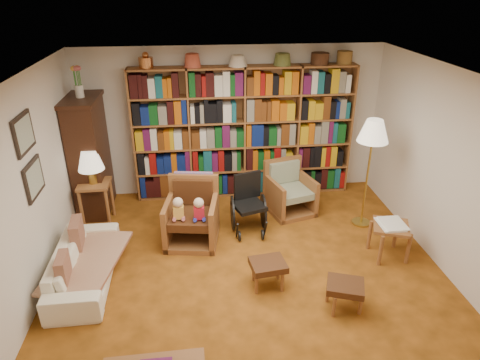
{
  "coord_description": "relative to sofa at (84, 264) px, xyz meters",
  "views": [
    {
      "loc": [
        -0.6,
        -4.38,
        3.45
      ],
      "look_at": [
        -0.06,
        0.6,
        1.07
      ],
      "focal_mm": 32.0,
      "sensor_mm": 36.0,
      "label": 1
    }
  ],
  "objects": [
    {
      "name": "floor",
      "position": [
        2.05,
        -0.13,
        -0.24
      ],
      "size": [
        5.0,
        5.0,
        0.0
      ],
      "primitive_type": "plane",
      "color": "#A95B1A",
      "rests_on": "ground"
    },
    {
      "name": "ceiling",
      "position": [
        2.05,
        -0.13,
        2.26
      ],
      "size": [
        5.0,
        5.0,
        0.0
      ],
      "primitive_type": "plane",
      "rotation": [
        3.14,
        0.0,
        0.0
      ],
      "color": "white",
      "rests_on": "wall_back"
    },
    {
      "name": "wall_back",
      "position": [
        2.05,
        2.37,
        1.01
      ],
      "size": [
        5.0,
        0.0,
        5.0
      ],
      "primitive_type": "plane",
      "rotation": [
        1.57,
        0.0,
        0.0
      ],
      "color": "silver",
      "rests_on": "floor"
    },
    {
      "name": "wall_left",
      "position": [
        -0.45,
        -0.13,
        1.01
      ],
      "size": [
        0.0,
        5.0,
        5.0
      ],
      "primitive_type": "plane",
      "rotation": [
        1.57,
        0.0,
        1.57
      ],
      "color": "silver",
      "rests_on": "floor"
    },
    {
      "name": "wall_right",
      "position": [
        4.55,
        -0.13,
        1.01
      ],
      "size": [
        0.0,
        5.0,
        5.0
      ],
      "primitive_type": "plane",
      "rotation": [
        1.57,
        0.0,
        -1.57
      ],
      "color": "silver",
      "rests_on": "floor"
    },
    {
      "name": "bookshelf",
      "position": [
        2.25,
        2.19,
        0.93
      ],
      "size": [
        3.6,
        0.3,
        2.42
      ],
      "color": "brown",
      "rests_on": "floor"
    },
    {
      "name": "curio_cabinet",
      "position": [
        -0.2,
        1.87,
        0.72
      ],
      "size": [
        0.5,
        0.95,
        2.4
      ],
      "color": "#361A0E",
      "rests_on": "floor"
    },
    {
      "name": "framed_pictures",
      "position": [
        -0.43,
        0.17,
        1.39
      ],
      "size": [
        0.03,
        0.52,
        0.97
      ],
      "color": "black",
      "rests_on": "wall_left"
    },
    {
      "name": "sofa",
      "position": [
        0.0,
        0.0,
        0.0
      ],
      "size": [
        1.64,
        0.66,
        0.48
      ],
      "primitive_type": "imported",
      "rotation": [
        0.0,
        0.0,
        1.59
      ],
      "color": "white",
      "rests_on": "floor"
    },
    {
      "name": "sofa_throw",
      "position": [
        0.05,
        0.0,
        0.06
      ],
      "size": [
        0.96,
        1.45,
        0.04
      ],
      "primitive_type": "cube",
      "rotation": [
        0.0,
        0.0,
        -0.19
      ],
      "color": "beige",
      "rests_on": "sofa"
    },
    {
      "name": "cushion_left",
      "position": [
        -0.13,
        0.35,
        0.21
      ],
      "size": [
        0.16,
        0.4,
        0.39
      ],
      "primitive_type": "cube",
      "rotation": [
        0.0,
        0.0,
        0.1
      ],
      "color": "maroon",
      "rests_on": "sofa"
    },
    {
      "name": "cushion_right",
      "position": [
        -0.13,
        -0.35,
        0.21
      ],
      "size": [
        0.14,
        0.35,
        0.35
      ],
      "primitive_type": "cube",
      "rotation": [
        0.0,
        0.0,
        0.08
      ],
      "color": "maroon",
      "rests_on": "sofa"
    },
    {
      "name": "side_table_lamp",
      "position": [
        -0.1,
        1.44,
        0.27
      ],
      "size": [
        0.46,
        0.46,
        0.67
      ],
      "color": "brown",
      "rests_on": "floor"
    },
    {
      "name": "table_lamp",
      "position": [
        -0.1,
        1.44,
        0.78
      ],
      "size": [
        0.38,
        0.38,
        0.52
      ],
      "color": "#B39439",
      "rests_on": "side_table_lamp"
    },
    {
      "name": "armchair_leather",
      "position": [
        1.33,
        0.84,
        0.14
      ],
      "size": [
        0.83,
        0.87,
        0.92
      ],
      "color": "brown",
      "rests_on": "floor"
    },
    {
      "name": "armchair_sage",
      "position": [
        2.91,
        1.51,
        0.08
      ],
      "size": [
        0.84,
        0.85,
        0.82
      ],
      "color": "brown",
      "rests_on": "floor"
    },
    {
      "name": "wheelchair",
      "position": [
        2.18,
        1.01,
        0.15
      ],
      "size": [
        0.53,
        0.69,
        0.86
      ],
      "color": "black",
      "rests_on": "floor"
    },
    {
      "name": "floor_lamp",
      "position": [
        3.93,
        0.94,
        1.2
      ],
      "size": [
        0.44,
        0.44,
        1.67
      ],
      "color": "#B39439",
      "rests_on": "floor"
    },
    {
      "name": "side_table_papers",
      "position": [
        3.97,
        0.09,
        0.17
      ],
      "size": [
        0.58,
        0.58,
        0.51
      ],
      "color": "brown",
      "rests_on": "floor"
    },
    {
      "name": "footstool_a",
      "position": [
        2.24,
        -0.36,
        0.05
      ],
      "size": [
        0.46,
        0.41,
        0.35
      ],
      "color": "#431F12",
      "rests_on": "floor"
    },
    {
      "name": "footstool_b",
      "position": [
        3.04,
        -0.84,
        0.04
      ],
      "size": [
        0.5,
        0.46,
        0.35
      ],
      "color": "#431F12",
      "rests_on": "floor"
    }
  ]
}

